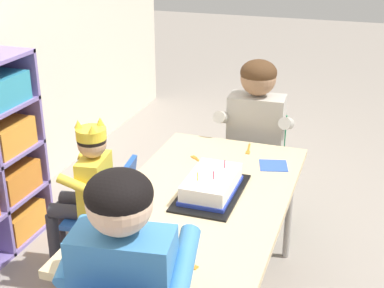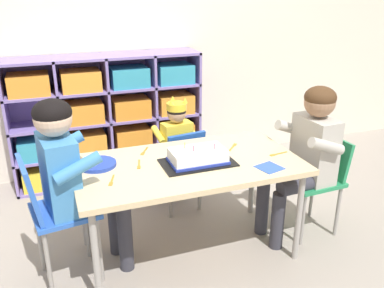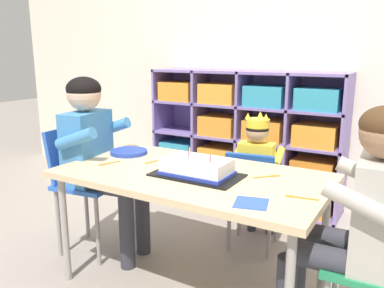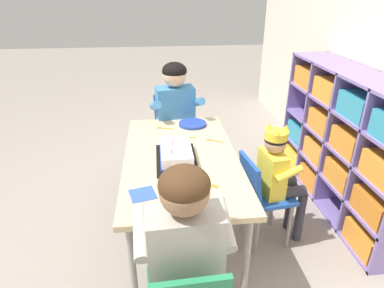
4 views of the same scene
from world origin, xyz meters
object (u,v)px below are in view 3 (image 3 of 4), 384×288
(child_with_crown, at_px, (258,163))
(adult_helper_seated, at_px, (96,147))
(fork_by_napkin, at_px, (153,162))
(fork_beside_plate_stack, at_px, (300,197))
(classroom_chair_blue, at_px, (253,191))
(activity_table, at_px, (191,181))
(paper_plate_stack, at_px, (129,152))
(fork_at_table_front_edge, at_px, (108,163))
(fork_near_cake_tray, at_px, (268,176))
(guest_at_table_side, at_px, (361,207))
(classroom_chair_adult_side, at_px, (81,178))
(birthday_cake_on_tray, at_px, (197,168))
(fork_near_child_seat, at_px, (183,156))

(child_with_crown, relative_size, adult_helper_seated, 0.80)
(fork_by_napkin, height_order, fork_beside_plate_stack, same)
(fork_beside_plate_stack, bearing_deg, child_with_crown, 114.52)
(fork_by_napkin, bearing_deg, fork_beside_plate_stack, -84.96)
(classroom_chair_blue, distance_m, child_with_crown, 0.18)
(activity_table, distance_m, child_with_crown, 0.62)
(paper_plate_stack, height_order, fork_at_table_front_edge, paper_plate_stack)
(activity_table, relative_size, classroom_chair_blue, 2.06)
(fork_near_cake_tray, bearing_deg, child_with_crown, -111.30)
(adult_helper_seated, bearing_deg, classroom_chair_blue, -66.44)
(fork_beside_plate_stack, bearing_deg, guest_at_table_side, -2.52)
(paper_plate_stack, xyz_separation_m, fork_at_table_front_edge, (0.04, -0.22, -0.01))
(fork_near_cake_tray, distance_m, fork_beside_plate_stack, 0.28)
(fork_near_cake_tray, height_order, fork_at_table_front_edge, same)
(classroom_chair_adult_side, relative_size, birthday_cake_on_tray, 1.79)
(classroom_chair_adult_side, height_order, fork_at_table_front_edge, classroom_chair_adult_side)
(activity_table, relative_size, classroom_chair_adult_side, 1.73)
(fork_at_table_front_edge, bearing_deg, paper_plate_stack, 28.98)
(classroom_chair_adult_side, bearing_deg, adult_helper_seated, -90.00)
(activity_table, xyz_separation_m, fork_by_napkin, (-0.27, 0.06, 0.05))
(classroom_chair_blue, distance_m, fork_at_table_front_edge, 0.86)
(child_with_crown, distance_m, birthday_cake_on_tray, 0.65)
(fork_near_child_seat, bearing_deg, guest_at_table_side, -76.11)
(fork_by_napkin, relative_size, fork_near_child_seat, 1.09)
(adult_helper_seated, bearing_deg, fork_near_cake_tray, -92.52)
(fork_near_child_seat, bearing_deg, child_with_crown, -9.90)
(fork_near_cake_tray, relative_size, fork_beside_plate_stack, 0.85)
(paper_plate_stack, bearing_deg, classroom_chair_blue, 31.05)
(activity_table, height_order, classroom_chair_blue, classroom_chair_blue)
(fork_by_napkin, bearing_deg, paper_plate_stack, 87.04)
(classroom_chair_adult_side, distance_m, paper_plate_stack, 0.34)
(activity_table, distance_m, classroom_chair_blue, 0.55)
(activity_table, relative_size, fork_at_table_front_edge, 10.64)
(fork_near_child_seat, bearing_deg, birthday_cake_on_tray, -107.14)
(birthday_cake_on_tray, distance_m, fork_near_child_seat, 0.37)
(activity_table, bearing_deg, adult_helper_seated, 178.28)
(classroom_chair_blue, height_order, birthday_cake_on_tray, birthday_cake_on_tray)
(classroom_chair_adult_side, bearing_deg, fork_near_cake_tray, -92.24)
(classroom_chair_blue, relative_size, paper_plate_stack, 2.99)
(adult_helper_seated, height_order, fork_near_child_seat, adult_helper_seated)
(fork_by_napkin, distance_m, fork_near_child_seat, 0.20)
(child_with_crown, xyz_separation_m, classroom_chair_adult_side, (-0.88, -0.60, -0.07))
(classroom_chair_blue, relative_size, classroom_chair_adult_side, 0.84)
(child_with_crown, xyz_separation_m, adult_helper_seated, (-0.76, -0.59, 0.13))
(classroom_chair_adult_side, height_order, fork_beside_plate_stack, classroom_chair_adult_side)
(classroom_chair_blue, distance_m, classroom_chair_adult_side, 1.02)
(paper_plate_stack, xyz_separation_m, fork_by_napkin, (0.22, -0.07, -0.01))
(activity_table, distance_m, fork_at_table_front_edge, 0.47)
(activity_table, height_order, fork_near_child_seat, fork_near_child_seat)
(guest_at_table_side, relative_size, fork_near_child_seat, 8.75)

